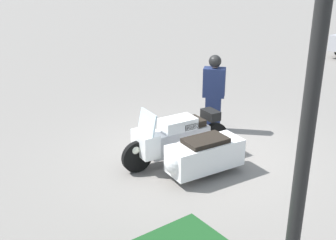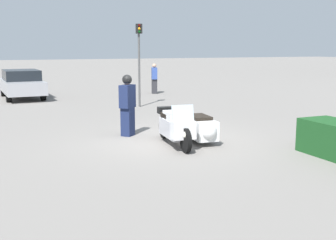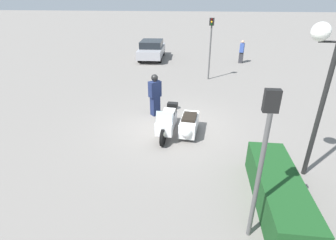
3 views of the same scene
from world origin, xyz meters
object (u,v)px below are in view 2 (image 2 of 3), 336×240
Objects in this scene: pedestrian_bystander at (154,79)px; traffic_light_far at (139,53)px; police_motorcycle at (188,127)px; officer_rider at (127,104)px; parked_car_background at (22,83)px.

traffic_light_far is at bearing -103.00° from pedestrian_bystander.
officer_rider is (-1.67, -1.12, 0.48)m from police_motorcycle.
parked_car_background is (-5.23, -4.34, -1.54)m from traffic_light_far.
police_motorcycle is 0.68× the size of traffic_light_far.
pedestrian_bystander is (-10.10, 4.86, -0.11)m from officer_rider.
traffic_light_far is 5.43m from pedestrian_bystander.
parked_car_background is (-12.41, -3.11, 0.29)m from police_motorcycle.
police_motorcycle is 7.51m from traffic_light_far.
traffic_light_far reaches higher than pedestrian_bystander.
officer_rider reaches higher than pedestrian_bystander.
pedestrian_bystander is at bearing 159.64° from traffic_light_far.
officer_rider is 11.21m from pedestrian_bystander.
officer_rider is 0.40× the size of parked_car_background.
officer_rider is at bearing -140.68° from police_motorcycle.
police_motorcycle is at bearing -1.32° from traffic_light_far.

